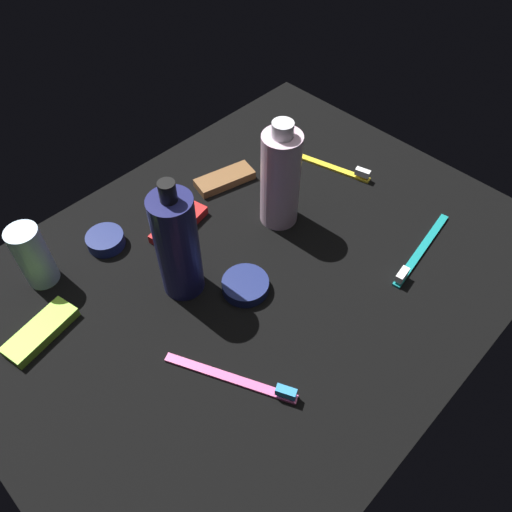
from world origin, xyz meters
The scene contains 12 objects.
ground_plane centered at (0.00, 0.00, -0.60)cm, with size 84.00×64.00×1.20cm, color black.
lotion_bottle centered at (9.58, -5.45, 8.80)cm, with size 5.99×5.99×19.97cm.
bodywash_bottle centered at (-10.38, -5.00, 8.50)cm, with size 6.12×6.12×18.54cm.
deodorant_stick centered at (23.50, -21.30, 5.12)cm, with size 4.61×4.61×10.23cm, color silver.
toothbrush_yellow centered at (-26.11, -7.13, 0.61)cm, with size 5.69×17.72×2.10cm.
toothbrush_pink centered at (14.78, 11.34, 0.61)cm, with size 8.72×16.81×2.10cm.
toothbrush_teal centered at (-19.73, 16.02, 0.61)cm, with size 17.99×3.70×2.10cm.
snack_bar_brown centered at (-10.07, -17.65, 0.75)cm, with size 10.40×4.00×1.50cm, color brown.
snack_bar_lime centered at (28.77, -12.80, 0.75)cm, with size 10.40×4.00×1.50cm, color #8CD133.
snack_bar_red centered at (2.68, -14.88, 0.75)cm, with size 10.40×4.00×1.50cm, color red.
cream_tin_left centered at (13.07, -20.24, 1.03)cm, with size 5.89×5.89×2.06cm, color navy.
cream_tin_right centered at (3.78, 1.56, 0.87)cm, with size 6.91×6.91×1.74cm, color navy.
Camera 1 is at (33.69, 33.22, 59.48)cm, focal length 35.12 mm.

